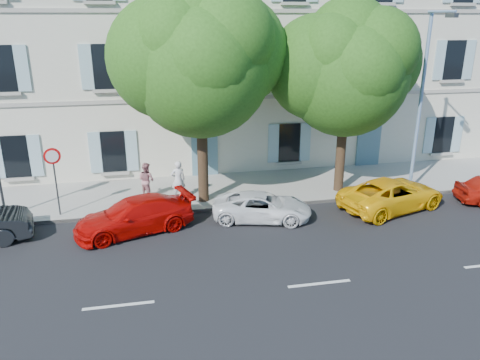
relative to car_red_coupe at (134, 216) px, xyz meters
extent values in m
plane|color=black|center=(5.60, -0.88, -0.65)|extent=(90.00, 90.00, 0.00)
cube|color=#A09E96|center=(5.60, 3.57, -0.58)|extent=(36.00, 4.50, 0.15)
cube|color=#9E998E|center=(5.60, 1.40, -0.57)|extent=(36.00, 0.16, 0.16)
cube|color=beige|center=(5.60, 9.32, 5.35)|extent=(28.00, 7.00, 12.00)
imported|color=#BB0805|center=(0.00, 0.00, 0.00)|extent=(4.83, 3.12, 1.30)
imported|color=white|center=(5.01, 0.17, -0.10)|extent=(4.27, 2.74, 1.10)
imported|color=#FFBA0A|center=(10.66, 0.18, 0.01)|extent=(5.19, 3.55, 1.32)
cylinder|color=#3A2819|center=(2.91, 2.30, 1.29)|extent=(0.45, 0.45, 3.58)
ellipsoid|color=#34721D|center=(2.91, 2.30, 5.23)|extent=(5.73, 5.73, 6.31)
cylinder|color=#3A2819|center=(9.19, 2.41, 1.13)|extent=(0.43, 0.43, 3.26)
ellipsoid|color=#316B1B|center=(9.19, 2.41, 4.74)|extent=(5.29, 5.29, 5.82)
cylinder|color=#383A3D|center=(-3.01, 1.87, 0.69)|extent=(0.06, 0.06, 2.37)
cylinder|color=red|center=(-3.01, 1.83, 1.98)|extent=(0.64, 0.20, 0.65)
cylinder|color=#7293BF|center=(12.49, 1.85, 3.39)|extent=(0.16, 0.16, 7.79)
cylinder|color=#7293BF|center=(12.49, 1.16, 7.29)|extent=(0.45, 1.34, 0.10)
cube|color=#383A3D|center=(12.49, 0.48, 7.14)|extent=(0.35, 0.49, 0.18)
imported|color=silver|center=(1.86, 2.74, 0.36)|extent=(0.67, 0.49, 1.72)
imported|color=#B07176|center=(0.49, 3.16, 0.30)|extent=(0.98, 0.97, 1.60)
camera|label=1|loc=(0.80, -16.66, 7.12)|focal=35.00mm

